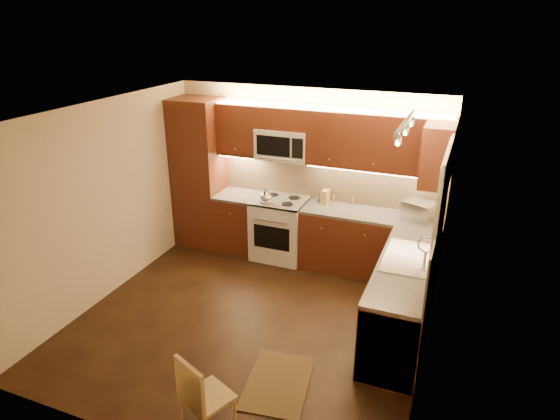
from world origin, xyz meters
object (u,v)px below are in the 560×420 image
at_px(stove, 280,228).
at_px(toaster_oven, 419,210).
at_px(microwave, 283,144).
at_px(dining_chair, 208,395).
at_px(sink, 409,252).
at_px(kettle, 266,196).
at_px(knife_block, 325,197).
at_px(soap_bottle, 438,228).

distance_m(stove, toaster_oven, 2.04).
bearing_deg(microwave, dining_chair, -79.00).
bearing_deg(toaster_oven, sink, -67.42).
bearing_deg(microwave, toaster_oven, -1.43).
relative_size(stove, dining_chair, 1.10).
distance_m(microwave, kettle, 0.78).
distance_m(knife_block, dining_chair, 3.60).
height_order(microwave, soap_bottle, microwave).
bearing_deg(dining_chair, kettle, 128.14).
relative_size(stove, knife_block, 4.74).
relative_size(toaster_oven, knife_block, 2.02).
xyz_separation_m(microwave, knife_block, (0.64, 0.04, -0.72)).
relative_size(sink, knife_block, 4.44).
bearing_deg(kettle, knife_block, 30.08).
xyz_separation_m(sink, toaster_oven, (-0.04, 1.21, 0.04)).
height_order(stove, sink, sink).
bearing_deg(stove, knife_block, 15.36).
xyz_separation_m(stove, soap_bottle, (2.24, -0.35, 0.52)).
height_order(microwave, dining_chair, microwave).
bearing_deg(knife_block, kettle, -146.58).
height_order(kettle, toaster_oven, toaster_oven).
height_order(kettle, soap_bottle, kettle).
distance_m(stove, microwave, 1.27).
relative_size(kettle, soap_bottle, 1.30).
bearing_deg(microwave, soap_bottle, -12.12).
distance_m(microwave, toaster_oven, 2.08).
bearing_deg(dining_chair, microwave, 124.72).
bearing_deg(knife_block, soap_bottle, -10.37).
relative_size(sink, dining_chair, 1.03).
height_order(sink, soap_bottle, soap_bottle).
bearing_deg(sink, microwave, 147.79).
xyz_separation_m(toaster_oven, soap_bottle, (0.28, -0.43, -0.04)).
height_order(stove, toaster_oven, toaster_oven).
distance_m(stove, soap_bottle, 2.33).
bearing_deg(stove, sink, -29.36).
distance_m(sink, soap_bottle, 0.81).
bearing_deg(toaster_oven, dining_chair, -89.63).
height_order(microwave, kettle, microwave).
height_order(stove, soap_bottle, soap_bottle).
distance_m(knife_block, soap_bottle, 1.69).
bearing_deg(knife_block, microwave, -168.83).
relative_size(microwave, kettle, 3.57).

